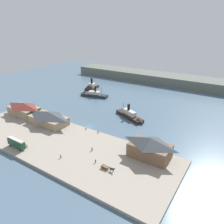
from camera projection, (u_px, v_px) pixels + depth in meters
ground_plane at (89, 127)px, 116.22m from camera, size 320.00×320.00×0.00m
quay_promenade at (59, 143)px, 98.96m from camera, size 110.00×36.00×1.20m
seawall_edge at (85, 128)px, 113.24m from camera, size 110.00×0.80×1.00m
ferry_shed_west_terminal at (24, 109)px, 126.42m from camera, size 19.15×10.56×7.79m
ferry_shed_customs_shed at (48, 118)px, 115.39m from camera, size 21.72×11.17×6.93m
ferry_shed_central_terminal at (150, 147)px, 86.28m from camera, size 16.73×10.33×8.70m
street_tram at (16, 143)px, 93.34m from camera, size 9.88×2.41×4.25m
horse_cart at (108, 168)px, 79.81m from camera, size 6.01×1.45×1.87m
pedestrian_near_east_shed at (27, 146)px, 93.98m from camera, size 0.42×0.42×1.68m
pedestrian_by_tram at (61, 156)px, 86.85m from camera, size 0.40×0.40×1.62m
pedestrian_near_cart at (92, 149)px, 91.83m from camera, size 0.43×0.43×1.73m
pedestrian_at_waters_edge at (96, 161)px, 83.91m from camera, size 0.39×0.39×1.59m
mooring_post_east at (86, 129)px, 110.36m from camera, size 0.44×0.44×0.90m
mooring_post_west at (98, 132)px, 106.73m from camera, size 0.44×0.44×0.90m
ferry_moored_east at (92, 94)px, 163.67m from camera, size 22.97×9.38×9.60m
ferry_departing_north at (91, 87)px, 181.39m from camera, size 9.33×16.43×11.33m
ferry_approaching_east at (132, 116)px, 124.89m from camera, size 22.80×13.58×9.40m
far_headland at (163, 79)px, 199.83m from camera, size 180.00×24.00×8.00m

